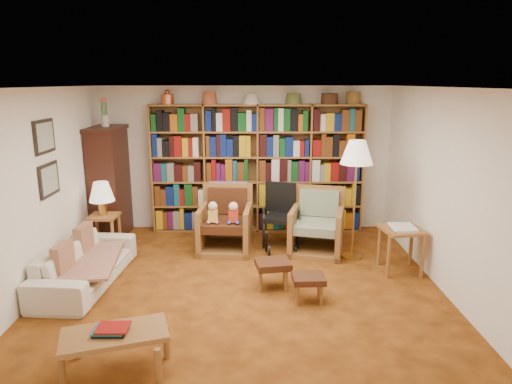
{
  "coord_description": "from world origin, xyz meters",
  "views": [
    {
      "loc": [
        0.12,
        -5.39,
        2.56
      ],
      "look_at": [
        0.16,
        0.6,
        1.11
      ],
      "focal_mm": 32.0,
      "sensor_mm": 36.0,
      "label": 1
    }
  ],
  "objects_px": {
    "sofa": "(86,264)",
    "side_table_papers": "(401,235)",
    "footstool_b": "(309,280)",
    "coffee_table": "(115,337)",
    "armchair_leather": "(226,223)",
    "wheelchair": "(281,218)",
    "side_table_lamp": "(104,225)",
    "footstool_a": "(273,266)",
    "armchair_sage": "(316,227)",
    "floor_lamp": "(357,157)"
  },
  "relations": [
    {
      "from": "sofa",
      "to": "footstool_a",
      "type": "relative_size",
      "value": 3.88
    },
    {
      "from": "sofa",
      "to": "side_table_papers",
      "type": "distance_m",
      "value": 4.22
    },
    {
      "from": "side_table_lamp",
      "to": "side_table_papers",
      "type": "bearing_deg",
      "value": -9.99
    },
    {
      "from": "sofa",
      "to": "side_table_papers",
      "type": "height_order",
      "value": "side_table_papers"
    },
    {
      "from": "sofa",
      "to": "coffee_table",
      "type": "bearing_deg",
      "value": -149.32
    },
    {
      "from": "footstool_a",
      "to": "armchair_leather",
      "type": "bearing_deg",
      "value": 115.31
    },
    {
      "from": "side_table_papers",
      "to": "coffee_table",
      "type": "xyz_separation_m",
      "value": [
        -3.27,
        -2.22,
        -0.19
      ]
    },
    {
      "from": "side_table_lamp",
      "to": "armchair_sage",
      "type": "height_order",
      "value": "armchair_sage"
    },
    {
      "from": "wheelchair",
      "to": "coffee_table",
      "type": "bearing_deg",
      "value": -117.54
    },
    {
      "from": "side_table_papers",
      "to": "footstool_b",
      "type": "distance_m",
      "value": 1.64
    },
    {
      "from": "armchair_sage",
      "to": "floor_lamp",
      "type": "height_order",
      "value": "floor_lamp"
    },
    {
      "from": "armchair_leather",
      "to": "side_table_papers",
      "type": "xyz_separation_m",
      "value": [
        2.46,
        -0.93,
        0.11
      ]
    },
    {
      "from": "armchair_leather",
      "to": "side_table_lamp",
      "type": "bearing_deg",
      "value": -174.59
    },
    {
      "from": "side_table_lamp",
      "to": "footstool_a",
      "type": "relative_size",
      "value": 1.24
    },
    {
      "from": "sofa",
      "to": "armchair_leather",
      "type": "bearing_deg",
      "value": -49.33
    },
    {
      "from": "armchair_leather",
      "to": "coffee_table",
      "type": "height_order",
      "value": "armchair_leather"
    },
    {
      "from": "armchair_leather",
      "to": "coffee_table",
      "type": "relative_size",
      "value": 0.99
    },
    {
      "from": "armchair_sage",
      "to": "side_table_papers",
      "type": "distance_m",
      "value": 1.35
    },
    {
      "from": "armchair_sage",
      "to": "floor_lamp",
      "type": "relative_size",
      "value": 0.56
    },
    {
      "from": "sofa",
      "to": "armchair_leather",
      "type": "distance_m",
      "value": 2.17
    },
    {
      "from": "sofa",
      "to": "side_table_lamp",
      "type": "relative_size",
      "value": 3.12
    },
    {
      "from": "side_table_lamp",
      "to": "armchair_leather",
      "type": "xyz_separation_m",
      "value": [
        1.84,
        0.17,
        -0.04
      ]
    },
    {
      "from": "floor_lamp",
      "to": "footstool_a",
      "type": "relative_size",
      "value": 3.68
    },
    {
      "from": "side_table_lamp",
      "to": "wheelchair",
      "type": "distance_m",
      "value": 2.73
    },
    {
      "from": "armchair_sage",
      "to": "footstool_a",
      "type": "xyz_separation_m",
      "value": [
        -0.72,
        -1.33,
        -0.08
      ]
    },
    {
      "from": "side_table_lamp",
      "to": "footstool_b",
      "type": "height_order",
      "value": "side_table_lamp"
    },
    {
      "from": "armchair_leather",
      "to": "coffee_table",
      "type": "xyz_separation_m",
      "value": [
        -0.81,
        -3.15,
        -0.08
      ]
    },
    {
      "from": "floor_lamp",
      "to": "footstool_b",
      "type": "height_order",
      "value": "floor_lamp"
    },
    {
      "from": "wheelchair",
      "to": "footstool_a",
      "type": "height_order",
      "value": "wheelchair"
    },
    {
      "from": "sofa",
      "to": "footstool_a",
      "type": "height_order",
      "value": "sofa"
    },
    {
      "from": "sofa",
      "to": "wheelchair",
      "type": "height_order",
      "value": "wheelchair"
    },
    {
      "from": "side_table_papers",
      "to": "footstool_a",
      "type": "bearing_deg",
      "value": -164.03
    },
    {
      "from": "footstool_b",
      "to": "coffee_table",
      "type": "bearing_deg",
      "value": -144.7
    },
    {
      "from": "sofa",
      "to": "floor_lamp",
      "type": "distance_m",
      "value": 3.95
    },
    {
      "from": "floor_lamp",
      "to": "coffee_table",
      "type": "bearing_deg",
      "value": -134.85
    },
    {
      "from": "armchair_sage",
      "to": "footstool_a",
      "type": "height_order",
      "value": "armchair_sage"
    },
    {
      "from": "footstool_a",
      "to": "side_table_lamp",
      "type": "bearing_deg",
      "value": 153.36
    },
    {
      "from": "floor_lamp",
      "to": "side_table_papers",
      "type": "height_order",
      "value": "floor_lamp"
    },
    {
      "from": "footstool_a",
      "to": "footstool_b",
      "type": "relative_size",
      "value": 1.23
    },
    {
      "from": "armchair_sage",
      "to": "footstool_a",
      "type": "bearing_deg",
      "value": -118.22
    },
    {
      "from": "side_table_papers",
      "to": "coffee_table",
      "type": "height_order",
      "value": "side_table_papers"
    },
    {
      "from": "armchair_sage",
      "to": "footstool_b",
      "type": "distance_m",
      "value": 1.73
    },
    {
      "from": "floor_lamp",
      "to": "footstool_b",
      "type": "bearing_deg",
      "value": -120.5
    },
    {
      "from": "sofa",
      "to": "side_table_papers",
      "type": "bearing_deg",
      "value": -81.01
    },
    {
      "from": "armchair_leather",
      "to": "side_table_papers",
      "type": "relative_size",
      "value": 1.54
    },
    {
      "from": "sofa",
      "to": "wheelchair",
      "type": "distance_m",
      "value": 2.96
    },
    {
      "from": "side_table_papers",
      "to": "footstool_a",
      "type": "xyz_separation_m",
      "value": [
        -1.78,
        -0.51,
        -0.23
      ]
    },
    {
      "from": "armchair_leather",
      "to": "footstool_b",
      "type": "xyz_separation_m",
      "value": [
        1.09,
        -1.8,
        -0.15
      ]
    },
    {
      "from": "armchair_leather",
      "to": "wheelchair",
      "type": "distance_m",
      "value": 0.88
    },
    {
      "from": "wheelchair",
      "to": "side_table_lamp",
      "type": "bearing_deg",
      "value": -174.72
    }
  ]
}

